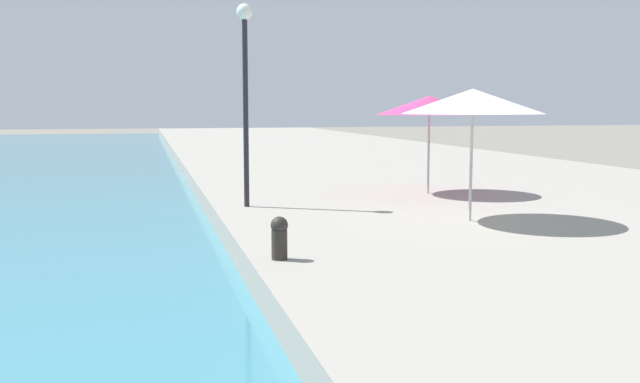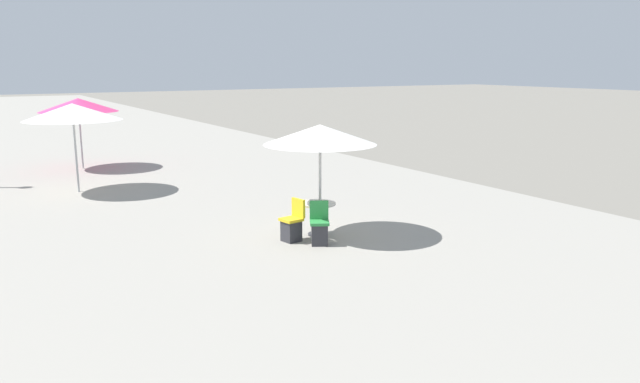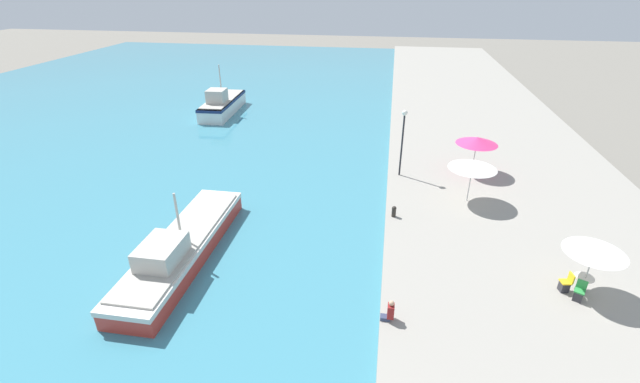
{
  "view_description": "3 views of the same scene",
  "coord_description": "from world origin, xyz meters",
  "px_view_note": "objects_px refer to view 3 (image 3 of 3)",
  "views": [
    {
      "loc": [
        -1.48,
        6.42,
        2.81
      ],
      "look_at": [
        1.5,
        18.48,
        1.32
      ],
      "focal_mm": 40.0,
      "sensor_mm": 36.0,
      "label": 1
    },
    {
      "loc": [
        1.68,
        -0.0,
        4.28
      ],
      "look_at": [
        8.58,
        11.56,
        1.52
      ],
      "focal_mm": 35.0,
      "sensor_mm": 36.0,
      "label": 2
    },
    {
      "loc": [
        -0.26,
        -4.68,
        12.84
      ],
      "look_at": [
        -4.0,
        18.0,
        1.12
      ],
      "focal_mm": 24.0,
      "sensor_mm": 36.0,
      "label": 3
    }
  ],
  "objects_px": {
    "cafe_umbrella_white": "(473,165)",
    "cafe_chair_left": "(565,285)",
    "cafe_umbrella_pink": "(596,248)",
    "person_at_quay": "(390,312)",
    "cafe_umbrella_striped": "(477,141)",
    "cafe_table": "(583,281)",
    "cafe_chair_right": "(579,294)",
    "lamppost": "(403,132)",
    "fishing_boat_near": "(181,247)",
    "mooring_bollard": "(394,211)",
    "fishing_boat_mid": "(222,104)"
  },
  "relations": [
    {
      "from": "cafe_umbrella_pink",
      "to": "mooring_bollard",
      "type": "relative_size",
      "value": 3.79
    },
    {
      "from": "fishing_boat_mid",
      "to": "cafe_umbrella_white",
      "type": "height_order",
      "value": "fishing_boat_mid"
    },
    {
      "from": "cafe_chair_left",
      "to": "person_at_quay",
      "type": "bearing_deg",
      "value": 102.3
    },
    {
      "from": "cafe_table",
      "to": "cafe_chair_right",
      "type": "distance_m",
      "value": 0.75
    },
    {
      "from": "cafe_chair_left",
      "to": "lamppost",
      "type": "bearing_deg",
      "value": 22.96
    },
    {
      "from": "cafe_umbrella_striped",
      "to": "person_at_quay",
      "type": "distance_m",
      "value": 16.42
    },
    {
      "from": "fishing_boat_near",
      "to": "cafe_chair_right",
      "type": "xyz_separation_m",
      "value": [
        18.14,
        -0.63,
        0.09
      ]
    },
    {
      "from": "cafe_umbrella_pink",
      "to": "cafe_chair_left",
      "type": "bearing_deg",
      "value": -174.13
    },
    {
      "from": "person_at_quay",
      "to": "lamppost",
      "type": "height_order",
      "value": "lamppost"
    },
    {
      "from": "cafe_chair_left",
      "to": "mooring_bollard",
      "type": "bearing_deg",
      "value": 44.82
    },
    {
      "from": "cafe_table",
      "to": "cafe_chair_left",
      "type": "distance_m",
      "value": 0.75
    },
    {
      "from": "person_at_quay",
      "to": "cafe_chair_left",
      "type": "bearing_deg",
      "value": 21.89
    },
    {
      "from": "cafe_chair_left",
      "to": "fishing_boat_mid",
      "type": "bearing_deg",
      "value": 35.81
    },
    {
      "from": "cafe_umbrella_white",
      "to": "cafe_chair_left",
      "type": "bearing_deg",
      "value": -69.36
    },
    {
      "from": "cafe_umbrella_white",
      "to": "cafe_chair_left",
      "type": "height_order",
      "value": "cafe_umbrella_white"
    },
    {
      "from": "cafe_umbrella_striped",
      "to": "cafe_table",
      "type": "height_order",
      "value": "cafe_umbrella_striped"
    },
    {
      "from": "cafe_chair_right",
      "to": "lamppost",
      "type": "bearing_deg",
      "value": -29.46
    },
    {
      "from": "cafe_table",
      "to": "person_at_quay",
      "type": "xyz_separation_m",
      "value": [
        -8.18,
        -3.12,
        -0.11
      ]
    },
    {
      "from": "cafe_umbrella_striped",
      "to": "fishing_boat_near",
      "type": "bearing_deg",
      "value": -142.0
    },
    {
      "from": "fishing_boat_near",
      "to": "cafe_umbrella_white",
      "type": "height_order",
      "value": "fishing_boat_near"
    },
    {
      "from": "cafe_umbrella_white",
      "to": "cafe_table",
      "type": "height_order",
      "value": "cafe_umbrella_white"
    },
    {
      "from": "cafe_umbrella_pink",
      "to": "cafe_umbrella_white",
      "type": "relative_size",
      "value": 0.88
    },
    {
      "from": "cafe_umbrella_pink",
      "to": "mooring_bollard",
      "type": "height_order",
      "value": "cafe_umbrella_pink"
    },
    {
      "from": "cafe_chair_left",
      "to": "cafe_chair_right",
      "type": "bearing_deg",
      "value": -153.71
    },
    {
      "from": "person_at_quay",
      "to": "lamppost",
      "type": "bearing_deg",
      "value": 88.32
    },
    {
      "from": "fishing_boat_near",
      "to": "cafe_umbrella_striped",
      "type": "height_order",
      "value": "fishing_boat_near"
    },
    {
      "from": "fishing_boat_near",
      "to": "cafe_umbrella_pink",
      "type": "xyz_separation_m",
      "value": [
        18.51,
        -0.04,
        2.02
      ]
    },
    {
      "from": "cafe_umbrella_pink",
      "to": "person_at_quay",
      "type": "xyz_separation_m",
      "value": [
        -8.22,
        -3.08,
        -1.84
      ]
    },
    {
      "from": "cafe_chair_left",
      "to": "lamppost",
      "type": "relative_size",
      "value": 0.2
    },
    {
      "from": "cafe_umbrella_white",
      "to": "cafe_table",
      "type": "distance_m",
      "value": 8.85
    },
    {
      "from": "fishing_boat_near",
      "to": "cafe_umbrella_white",
      "type": "xyz_separation_m",
      "value": [
        14.77,
        7.83,
        2.15
      ]
    },
    {
      "from": "cafe_umbrella_striped",
      "to": "cafe_chair_right",
      "type": "bearing_deg",
      "value": -79.31
    },
    {
      "from": "cafe_table",
      "to": "cafe_chair_right",
      "type": "height_order",
      "value": "cafe_chair_right"
    },
    {
      "from": "fishing_boat_mid",
      "to": "cafe_table",
      "type": "relative_size",
      "value": 10.54
    },
    {
      "from": "cafe_umbrella_striped",
      "to": "cafe_chair_right",
      "type": "xyz_separation_m",
      "value": [
        2.44,
        -12.9,
        -1.99
      ]
    },
    {
      "from": "cafe_umbrella_striped",
      "to": "mooring_bollard",
      "type": "xyz_separation_m",
      "value": [
        -5.32,
        -7.1,
        -1.96
      ]
    },
    {
      "from": "cafe_chair_left",
      "to": "cafe_chair_right",
      "type": "relative_size",
      "value": 1.0
    },
    {
      "from": "cafe_umbrella_white",
      "to": "person_at_quay",
      "type": "relative_size",
      "value": 2.93
    },
    {
      "from": "lamppost",
      "to": "cafe_chair_left",
      "type": "bearing_deg",
      "value": -57.45
    },
    {
      "from": "mooring_bollard",
      "to": "lamppost",
      "type": "distance_m",
      "value": 6.4
    },
    {
      "from": "cafe_chair_left",
      "to": "cafe_chair_right",
      "type": "distance_m",
      "value": 0.64
    },
    {
      "from": "fishing_boat_near",
      "to": "cafe_table",
      "type": "height_order",
      "value": "fishing_boat_near"
    },
    {
      "from": "cafe_umbrella_striped",
      "to": "cafe_table",
      "type": "xyz_separation_m",
      "value": [
        2.77,
        -12.26,
        -1.78
      ]
    },
    {
      "from": "cafe_umbrella_pink",
      "to": "cafe_table",
      "type": "relative_size",
      "value": 3.1
    },
    {
      "from": "person_at_quay",
      "to": "mooring_bollard",
      "type": "bearing_deg",
      "value": 89.38
    },
    {
      "from": "cafe_umbrella_pink",
      "to": "lamppost",
      "type": "distance_m",
      "value": 13.5
    },
    {
      "from": "fishing_boat_near",
      "to": "cafe_chair_right",
      "type": "relative_size",
      "value": 11.85
    },
    {
      "from": "cafe_chair_right",
      "to": "cafe_umbrella_white",
      "type": "bearing_deg",
      "value": -40.47
    },
    {
      "from": "cafe_umbrella_pink",
      "to": "cafe_umbrella_striped",
      "type": "bearing_deg",
      "value": 102.85
    },
    {
      "from": "fishing_boat_mid",
      "to": "cafe_umbrella_pink",
      "type": "distance_m",
      "value": 35.53
    }
  ]
}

